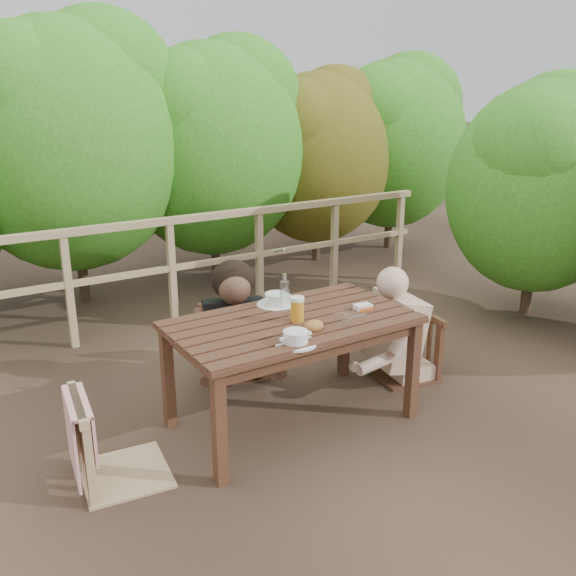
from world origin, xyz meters
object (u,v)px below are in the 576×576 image
woman (230,283)px  chair_right (405,319)px  chair_left (118,397)px  soup_far (276,300)px  tumbler (347,321)px  bread_roll (314,326)px  chair_far (232,314)px  beer_glass (297,310)px  table (292,372)px  butter_tub (363,308)px  diner_right (410,285)px  bottle (285,293)px  soup_near (296,338)px

woman → chair_right: bearing=164.6°
chair_left → woman: size_ratio=0.70×
soup_far → tumbler: bearing=-73.5°
chair_left → bread_roll: bearing=-94.0°
chair_right → chair_far: bearing=-114.6°
soup_far → beer_glass: bearing=-98.8°
chair_left → woman: woman is taller
soup_far → tumbler: 0.58m
table → tumbler: 0.52m
beer_glass → butter_tub: 0.48m
chair_right → soup_far: size_ratio=3.45×
chair_left → woman: 1.45m
table → bread_roll: bearing=-87.2°
table → woman: size_ratio=1.07×
diner_right → chair_right: bearing=99.9°
chair_left → chair_far: size_ratio=1.04×
woman → bottle: size_ratio=5.64×
table → soup_near: size_ratio=6.20×
diner_right → bread_roll: size_ratio=11.47×
soup_near → butter_tub: (0.66, 0.22, -0.02)m
diner_right → tumbler: bearing=123.8°
diner_right → butter_tub: size_ratio=12.79×
table → tumbler: (0.22, -0.27, 0.39)m
butter_tub → bread_roll: bearing=-159.1°
chair_right → soup_far: chair_right is taller
soup_far → tumbler: size_ratio=3.19×
beer_glass → tumbler: size_ratio=2.03×
bread_roll → bottle: bottle is taller
table → soup_near: 0.54m
bread_roll → bottle: (0.04, 0.40, 0.09)m
tumbler → butter_tub: tumbler is taller
chair_right → bottle: bottle is taller
woman → diner_right: bearing=165.3°
chair_left → diner_right: diner_right is taller
table → chair_right: (1.07, 0.12, 0.10)m
beer_glass → tumbler: bearing=-46.0°
table → chair_right: 1.08m
diner_right → table: bearing=106.2°
chair_far → diner_right: (1.09, -0.73, 0.24)m
chair_left → chair_right: (2.19, 0.13, -0.04)m
chair_far → tumbler: size_ratio=11.48×
beer_glass → butter_tub: beer_glass is taller
chair_left → woman: (1.13, 0.88, 0.22)m
chair_left → bottle: 1.24m
chair_right → tumbler: chair_right is taller
chair_left → soup_far: 1.24m
soup_near → beer_glass: bearing=55.6°
bread_roll → butter_tub: 0.49m
chair_left → tumbler: chair_left is taller
bottle → beer_glass: bearing=-101.8°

